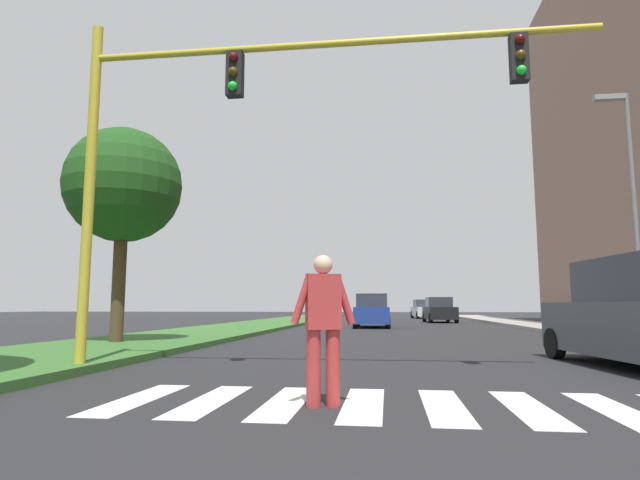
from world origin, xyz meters
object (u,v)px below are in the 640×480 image
traffic_light_gantry (232,116)px  sedan_midblock (372,312)px  sedan_distant (439,311)px  tree_mid (123,186)px  street_lamp_right (630,190)px  pedestrian_performer (323,322)px  sedan_far_horizon (423,310)px

traffic_light_gantry → sedan_midblock: bearing=84.8°
traffic_light_gantry → sedan_distant: bearing=78.0°
tree_mid → sedan_midblock: (6.49, 14.29, -3.65)m
traffic_light_gantry → sedan_distant: (6.09, 28.57, -3.56)m
street_lamp_right → sedan_distant: 21.01m
pedestrian_performer → sedan_far_horizon: size_ratio=0.39×
street_lamp_right → sedan_midblock: size_ratio=1.70×
sedan_far_horizon → street_lamp_right: bearing=-82.5°
street_lamp_right → pedestrian_performer: bearing=-126.9°
sedan_midblock → sedan_distant: bearing=64.5°
pedestrian_performer → sedan_distant: sedan_distant is taller
tree_mid → sedan_distant: tree_mid is taller
tree_mid → sedan_far_horizon: 36.49m
street_lamp_right → sedan_distant: street_lamp_right is taller
street_lamp_right → pedestrian_performer: (-8.06, -10.73, -3.66)m
traffic_light_gantry → street_lamp_right: street_lamp_right is taller
pedestrian_performer → sedan_distant: 31.32m
sedan_far_horizon → pedestrian_performer: bearing=-95.2°
pedestrian_performer → sedan_far_horizon: (3.87, 42.44, -0.16)m
sedan_distant → sedan_far_horizon: (-0.33, 11.41, -0.01)m
pedestrian_performer → sedan_midblock: (-0.11, 21.97, -0.13)m
street_lamp_right → sedan_far_horizon: street_lamp_right is taller
tree_mid → street_lamp_right: (14.66, 3.05, 0.14)m
street_lamp_right → pedestrian_performer: street_lamp_right is taller
traffic_light_gantry → sedan_far_horizon: 40.55m
sedan_midblock → sedan_far_horizon: bearing=79.0°
tree_mid → sedan_midblock: tree_mid is taller
traffic_light_gantry → pedestrian_performer: size_ratio=5.16×
traffic_light_gantry → pedestrian_performer: 4.62m
sedan_distant → tree_mid: bearing=-114.8°
tree_mid → traffic_light_gantry: traffic_light_gantry is taller
tree_mid → sedan_distant: size_ratio=1.37×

